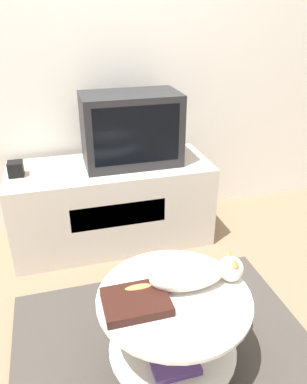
# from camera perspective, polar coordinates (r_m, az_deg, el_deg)

# --- Properties ---
(ground_plane) EXTENTS (12.00, 12.00, 0.00)m
(ground_plane) POSITION_cam_1_polar(r_m,az_deg,el_deg) (1.89, 3.07, -25.63)
(ground_plane) COLOR #7F664C
(wall_back) EXTENTS (8.00, 0.05, 2.60)m
(wall_back) POSITION_cam_1_polar(r_m,az_deg,el_deg) (2.63, -7.35, 22.11)
(wall_back) COLOR silver
(wall_back) RESTS_ON ground_plane
(rug) EXTENTS (1.43, 1.36, 0.02)m
(rug) POSITION_cam_1_polar(r_m,az_deg,el_deg) (1.89, 3.07, -25.44)
(rug) COLOR #3D3833
(rug) RESTS_ON ground_plane
(tv_stand) EXTENTS (1.31, 0.53, 0.56)m
(tv_stand) POSITION_cam_1_polar(r_m,az_deg,el_deg) (2.57, -6.34, -1.78)
(tv_stand) COLOR beige
(tv_stand) RESTS_ON ground_plane
(tv) EXTENTS (0.61, 0.35, 0.46)m
(tv) POSITION_cam_1_polar(r_m,az_deg,el_deg) (2.41, -3.43, 9.54)
(tv) COLOR #232326
(tv) RESTS_ON tv_stand
(speaker) EXTENTS (0.09, 0.09, 0.09)m
(speaker) POSITION_cam_1_polar(r_m,az_deg,el_deg) (2.42, -20.26, 3.33)
(speaker) COLOR black
(speaker) RESTS_ON tv_stand
(coffee_table) EXTENTS (0.64, 0.64, 0.41)m
(coffee_table) POSITION_cam_1_polar(r_m,az_deg,el_deg) (1.70, 2.90, -19.41)
(coffee_table) COLOR #B2B2B7
(coffee_table) RESTS_ON rug
(dvd_box) EXTENTS (0.26, 0.20, 0.04)m
(dvd_box) POSITION_cam_1_polar(r_m,az_deg,el_deg) (1.54, -2.68, -16.36)
(dvd_box) COLOR black
(dvd_box) RESTS_ON coffee_table
(cat) EXTENTS (0.53, 0.16, 0.13)m
(cat) POSITION_cam_1_polar(r_m,az_deg,el_deg) (1.61, 6.24, -12.28)
(cat) COLOR silver
(cat) RESTS_ON coffee_table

